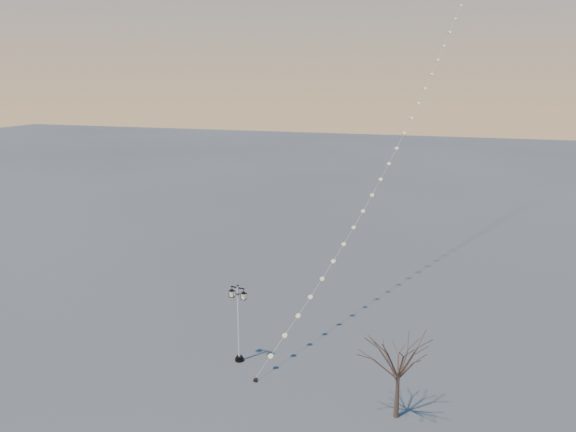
% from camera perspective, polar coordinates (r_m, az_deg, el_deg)
% --- Properties ---
extents(ground, '(300.00, 300.00, 0.00)m').
position_cam_1_polar(ground, '(32.44, -2.84, -18.53)').
color(ground, '#4D4D4E').
rests_on(ground, ground).
extents(street_lamp, '(1.30, 0.60, 5.17)m').
position_cam_1_polar(street_lamp, '(34.96, -5.18, -10.67)').
color(street_lamp, black).
rests_on(street_lamp, ground).
extents(bare_tree, '(2.78, 2.78, 4.61)m').
position_cam_1_polar(bare_tree, '(29.92, 11.48, -14.72)').
color(bare_tree, '#4E382C').
rests_on(bare_tree, ground).
extents(kite_train, '(12.57, 45.64, 33.78)m').
position_cam_1_polar(kite_train, '(49.90, 12.58, 13.06)').
color(kite_train, black).
rests_on(kite_train, ground).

